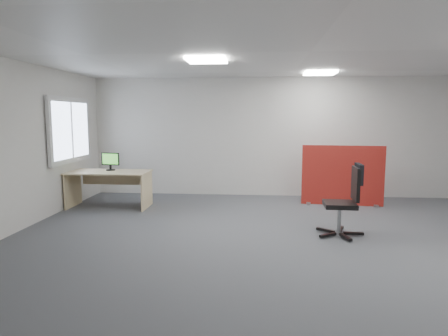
# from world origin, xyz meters

# --- Properties ---
(floor) EXTENTS (9.00, 9.00, 0.00)m
(floor) POSITION_xyz_m (0.00, 0.00, 0.00)
(floor) COLOR #4B4E53
(floor) RESTS_ON ground
(ceiling) EXTENTS (9.00, 7.00, 0.02)m
(ceiling) POSITION_xyz_m (0.00, 0.00, 2.70)
(ceiling) COLOR white
(ceiling) RESTS_ON wall_back
(wall_back) EXTENTS (9.00, 0.02, 2.70)m
(wall_back) POSITION_xyz_m (0.00, 3.50, 1.35)
(wall_back) COLOR silver
(wall_back) RESTS_ON floor
(wall_front) EXTENTS (9.00, 0.02, 2.70)m
(wall_front) POSITION_xyz_m (0.00, -3.50, 1.35)
(wall_front) COLOR silver
(wall_front) RESTS_ON floor
(wall_left) EXTENTS (0.02, 7.00, 2.70)m
(wall_left) POSITION_xyz_m (-4.50, 0.00, 1.35)
(wall_left) COLOR silver
(wall_left) RESTS_ON floor
(window) EXTENTS (0.06, 1.70, 1.30)m
(window) POSITION_xyz_m (-4.44, 2.00, 1.55)
(window) COLOR white
(window) RESTS_ON wall_left
(ceiling_lights) EXTENTS (4.10, 4.10, 0.04)m
(ceiling_lights) POSITION_xyz_m (0.33, 0.67, 2.67)
(ceiling_lights) COLOR white
(ceiling_lights) RESTS_ON ceiling
(red_divider) EXTENTS (1.64, 0.30, 1.23)m
(red_divider) POSITION_xyz_m (1.03, 2.60, 0.61)
(red_divider) COLOR maroon
(red_divider) RESTS_ON floor
(second_desk) EXTENTS (1.59, 0.80, 0.73)m
(second_desk) POSITION_xyz_m (-3.68, 2.05, 0.55)
(second_desk) COLOR beige
(second_desk) RESTS_ON floor
(monitor_second) EXTENTS (0.40, 0.18, 0.36)m
(monitor_second) POSITION_xyz_m (-3.69, 2.14, 0.93)
(monitor_second) COLOR black
(monitor_second) RESTS_ON second_desk
(office_chair) EXTENTS (0.70, 0.73, 1.10)m
(office_chair) POSITION_xyz_m (0.66, 0.40, 0.62)
(office_chair) COLOR black
(office_chair) RESTS_ON floor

